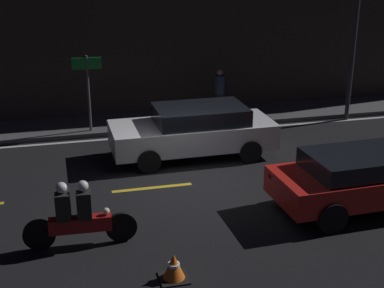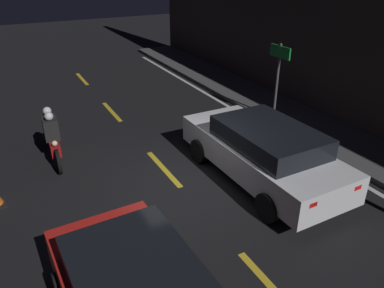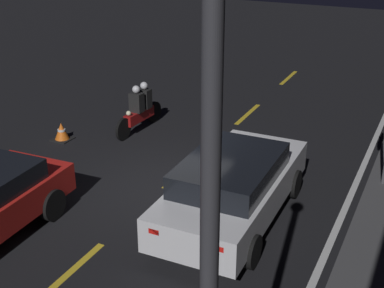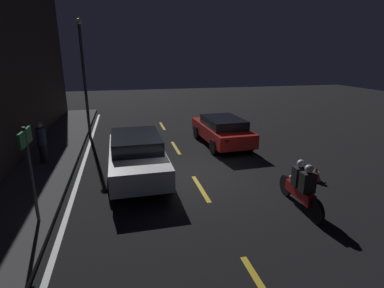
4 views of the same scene
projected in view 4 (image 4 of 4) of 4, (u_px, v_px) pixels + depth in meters
name	position (u px, v px, depth m)	size (l,w,h in m)	color
ground_plane	(193.00, 176.00, 10.54)	(56.00, 56.00, 0.00)	black
raised_curb	(33.00, 189.00, 9.38)	(28.00, 2.05, 0.14)	#424244
lane_dash_c	(201.00, 188.00, 9.61)	(2.00, 0.14, 0.01)	gold
lane_dash_d	(176.00, 148.00, 13.80)	(2.00, 0.14, 0.01)	gold
lane_dash_e	(162.00, 126.00, 18.00)	(2.00, 0.14, 0.01)	gold
lane_solid_kerb	(76.00, 187.00, 9.68)	(25.20, 0.14, 0.01)	silver
sedan_white	(137.00, 155.00, 10.42)	(4.60, 2.01, 1.45)	silver
taxi_red	(222.00, 130.00, 14.03)	(4.28, 1.98, 1.34)	red
motorcycle	(302.00, 187.00, 8.17)	(2.23, 0.39, 1.39)	black
traffic_cone_near	(315.00, 174.00, 10.13)	(0.51, 0.51, 0.50)	black
pedestrian	(42.00, 143.00, 11.27)	(0.34, 0.34, 1.57)	black
shop_sign	(28.00, 157.00, 6.99)	(0.90, 0.08, 2.40)	#4C4C51
street_lamp	(84.00, 73.00, 14.84)	(0.28, 0.28, 5.76)	#333338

